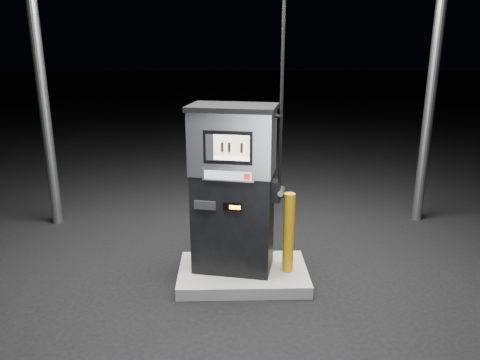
{
  "coord_description": "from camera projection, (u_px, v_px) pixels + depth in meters",
  "views": [
    {
      "loc": [
        -0.18,
        -5.28,
        2.91
      ],
      "look_at": [
        -0.04,
        0.0,
        1.31
      ],
      "focal_mm": 35.0,
      "sensor_mm": 36.0,
      "label": 1
    }
  ],
  "objects": [
    {
      "name": "fuel_dispenser",
      "position": [
        233.0,
        188.0,
        5.6
      ],
      "size": [
        1.18,
        0.8,
        4.23
      ],
      "rotation": [
        0.0,
        0.0,
        -0.21
      ],
      "color": "black",
      "rests_on": "pump_island"
    },
    {
      "name": "bollard_left",
      "position": [
        199.0,
        228.0,
        5.86
      ],
      "size": [
        0.16,
        0.16,
        0.98
      ],
      "primitive_type": "cylinder",
      "rotation": [
        0.0,
        0.0,
        0.23
      ],
      "color": "#C8850B",
      "rests_on": "pump_island"
    },
    {
      "name": "bollard_right",
      "position": [
        289.0,
        233.0,
        5.67
      ],
      "size": [
        0.17,
        0.17,
        1.01
      ],
      "primitive_type": "cylinder",
      "rotation": [
        0.0,
        0.0,
        0.3
      ],
      "color": "#C8850B",
      "rests_on": "pump_island"
    },
    {
      "name": "pump_island",
      "position": [
        243.0,
        274.0,
        5.88
      ],
      "size": [
        1.6,
        1.0,
        0.15
      ],
      "primitive_type": "cube",
      "color": "gray",
      "rests_on": "ground"
    },
    {
      "name": "ground",
      "position": [
        243.0,
        279.0,
        5.9
      ],
      "size": [
        80.0,
        80.0,
        0.0
      ],
      "primitive_type": "plane",
      "color": "black",
      "rests_on": "ground"
    }
  ]
}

